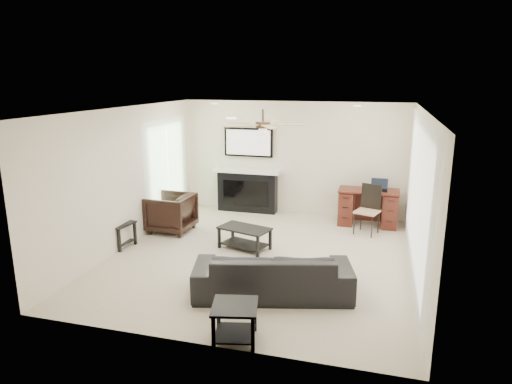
% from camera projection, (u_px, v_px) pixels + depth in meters
% --- Properties ---
extents(room_shell, '(5.50, 5.54, 2.52)m').
position_uv_depth(room_shell, '(273.00, 160.00, 7.45)').
color(room_shell, '#C0B19A').
rests_on(room_shell, ground).
extents(sofa, '(2.35, 1.38, 0.64)m').
position_uv_depth(sofa, '(273.00, 273.00, 6.40)').
color(sofa, black).
rests_on(sofa, ground).
extents(armchair, '(0.86, 0.84, 0.76)m').
position_uv_depth(armchair, '(171.00, 213.00, 9.07)').
color(armchair, black).
rests_on(armchair, ground).
extents(coffee_table, '(1.01, 0.74, 0.40)m').
position_uv_depth(coffee_table, '(245.00, 238.00, 8.16)').
color(coffee_table, black).
rests_on(coffee_table, ground).
extents(end_table_near, '(0.62, 0.62, 0.45)m').
position_uv_depth(end_table_near, '(235.00, 323.00, 5.29)').
color(end_table_near, black).
rests_on(end_table_near, ground).
extents(end_table_left, '(0.58, 0.58, 0.45)m').
position_uv_depth(end_table_left, '(118.00, 235.00, 8.27)').
color(end_table_left, black).
rests_on(end_table_left, ground).
extents(fireplace_unit, '(1.52, 0.34, 1.91)m').
position_uv_depth(fireplace_unit, '(247.00, 171.00, 10.28)').
color(fireplace_unit, black).
rests_on(fireplace_unit, ground).
extents(desk, '(1.22, 0.56, 0.76)m').
position_uv_depth(desk, '(368.00, 208.00, 9.43)').
color(desk, '#3A170E').
rests_on(desk, ground).
extents(desk_chair, '(0.54, 0.55, 0.97)m').
position_uv_depth(desk_chair, '(367.00, 210.00, 8.89)').
color(desk_chair, black).
rests_on(desk_chair, ground).
extents(laptop, '(0.33, 0.24, 0.23)m').
position_uv_depth(laptop, '(379.00, 185.00, 9.24)').
color(laptop, black).
rests_on(laptop, desk).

